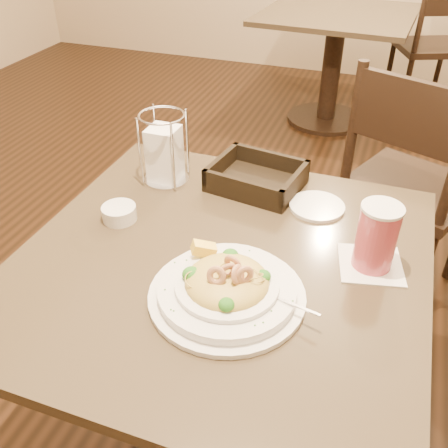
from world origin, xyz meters
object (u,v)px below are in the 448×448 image
(dining_chair_near, at_px, (407,182))
(dining_chair_far, at_px, (435,42))
(bread_basket, at_px, (256,179))
(napkin_caddy, at_px, (164,153))
(side_plate, at_px, (317,206))
(main_table, at_px, (221,327))
(pasta_bowl, at_px, (227,287))
(background_table, at_px, (334,49))
(drink_glass, at_px, (376,237))
(butter_ramekin, at_px, (119,213))

(dining_chair_near, distance_m, dining_chair_far, 1.94)
(dining_chair_far, bearing_deg, bread_basket, 56.94)
(napkin_caddy, bearing_deg, dining_chair_near, 42.68)
(dining_chair_near, xyz_separation_m, bread_basket, (-0.41, -0.56, 0.24))
(bread_basket, distance_m, side_plate, 0.19)
(napkin_caddy, distance_m, side_plate, 0.43)
(main_table, height_order, pasta_bowl, pasta_bowl)
(bread_basket, bearing_deg, main_table, -87.37)
(pasta_bowl, bearing_deg, background_table, 94.11)
(drink_glass, distance_m, butter_ramekin, 0.61)
(dining_chair_near, height_order, napkin_caddy, dining_chair_near)
(butter_ramekin, bearing_deg, main_table, -11.41)
(drink_glass, relative_size, bread_basket, 0.62)
(dining_chair_near, height_order, drink_glass, dining_chair_near)
(main_table, distance_m, bread_basket, 0.41)
(dining_chair_far, height_order, bread_basket, dining_chair_far)
(dining_chair_near, height_order, pasta_bowl, dining_chair_near)
(side_plate, bearing_deg, main_table, -120.71)
(butter_ramekin, bearing_deg, side_plate, 25.57)
(main_table, xyz_separation_m, butter_ramekin, (-0.29, 0.06, 0.24))
(pasta_bowl, distance_m, side_plate, 0.40)
(dining_chair_near, xyz_separation_m, drink_glass, (-0.08, -0.79, 0.29))
(background_table, bearing_deg, dining_chair_near, -71.56)
(dining_chair_far, xyz_separation_m, butter_ramekin, (-0.76, -2.76, 0.23))
(dining_chair_far, xyz_separation_m, pasta_bowl, (-0.42, -2.94, 0.24))
(dining_chair_far, height_order, side_plate, dining_chair_far)
(dining_chair_near, bearing_deg, drink_glass, 106.95)
(dining_chair_far, bearing_deg, background_table, 8.24)
(bread_basket, xyz_separation_m, butter_ramekin, (-0.27, -0.27, -0.00))
(main_table, bearing_deg, bread_basket, 92.63)
(pasta_bowl, relative_size, napkin_caddy, 1.78)
(pasta_bowl, bearing_deg, dining_chair_near, 70.98)
(background_table, distance_m, butter_ramekin, 2.43)
(pasta_bowl, xyz_separation_m, napkin_caddy, (-0.32, 0.39, 0.06))
(side_plate, bearing_deg, bread_basket, 164.13)
(background_table, relative_size, bread_basket, 3.67)
(napkin_caddy, xyz_separation_m, side_plate, (0.43, 0.00, -0.08))
(background_table, xyz_separation_m, butter_ramekin, (-0.16, -2.41, 0.24))
(main_table, bearing_deg, napkin_caddy, 133.79)
(pasta_bowl, xyz_separation_m, bread_basket, (-0.07, 0.44, -0.01))
(dining_chair_near, relative_size, drink_glass, 5.74)
(background_table, height_order, pasta_bowl, pasta_bowl)
(main_table, distance_m, napkin_caddy, 0.49)
(napkin_caddy, bearing_deg, pasta_bowl, -50.82)
(background_table, bearing_deg, main_table, -86.95)
(main_table, height_order, napkin_caddy, napkin_caddy)
(drink_glass, xyz_separation_m, napkin_caddy, (-0.58, 0.19, 0.01))
(dining_chair_near, relative_size, pasta_bowl, 2.63)
(pasta_bowl, relative_size, butter_ramekin, 4.18)
(side_plate, relative_size, butter_ramekin, 1.68)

